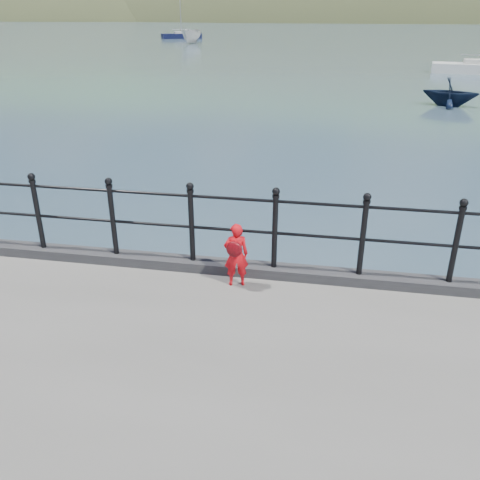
% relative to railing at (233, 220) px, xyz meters
% --- Properties ---
extents(ground, '(600.00, 600.00, 0.00)m').
position_rel_railing_xyz_m(ground, '(-0.00, 0.15, -1.82)').
color(ground, '#2D4251').
rests_on(ground, ground).
extents(kerb, '(60.00, 0.30, 0.15)m').
position_rel_railing_xyz_m(kerb, '(-0.00, -0.00, -0.75)').
color(kerb, '#28282B').
rests_on(kerb, quay).
extents(railing, '(18.11, 0.11, 1.20)m').
position_rel_railing_xyz_m(railing, '(0.00, 0.00, 0.00)').
color(railing, black).
rests_on(railing, kerb).
extents(far_shore, '(830.00, 200.00, 156.00)m').
position_rel_railing_xyz_m(far_shore, '(38.34, 239.56, -24.39)').
color(far_shore, '#333A21').
rests_on(far_shore, ground).
extents(child, '(0.38, 0.34, 0.92)m').
position_rel_railing_xyz_m(child, '(0.12, -0.36, -0.35)').
color(child, red).
rests_on(child, quay).
extents(launch_white, '(2.22, 4.98, 1.87)m').
position_rel_railing_xyz_m(launch_white, '(-17.81, 62.74, -0.89)').
color(launch_white, silver).
rests_on(launch_white, ground).
extents(launch_navy, '(3.13, 2.89, 1.37)m').
position_rel_railing_xyz_m(launch_navy, '(6.90, 20.87, -1.14)').
color(launch_navy, black).
rests_on(launch_navy, ground).
extents(sailboat_left, '(6.18, 4.52, 8.57)m').
position_rel_railing_xyz_m(sailboat_left, '(-22.55, 74.13, -1.49)').
color(sailboat_left, black).
rests_on(sailboat_left, ground).
extents(sailboat_near, '(6.85, 2.69, 9.11)m').
position_rel_railing_xyz_m(sailboat_near, '(11.60, 35.19, -1.48)').
color(sailboat_near, silver).
rests_on(sailboat_near, ground).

